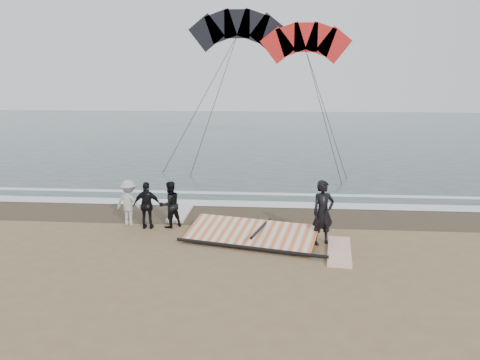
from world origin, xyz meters
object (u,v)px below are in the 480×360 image
Objects in this scene: board_white at (339,251)px; man_main at (323,213)px; sail_rig at (249,234)px; board_cream at (181,213)px.

man_main is at bearing 128.46° from board_white.
board_white is 0.52× the size of sail_rig.
man_main is 0.84× the size of board_cream.
sail_rig reaches higher than board_white.
board_white is at bearing -33.86° from board_cream.
man_main reaches higher than board_white.
board_white is 2.73m from sail_rig.
man_main is 1.22m from board_white.
sail_rig is at bearing 151.48° from man_main.
sail_rig is (2.65, -2.66, 0.15)m from board_cream.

